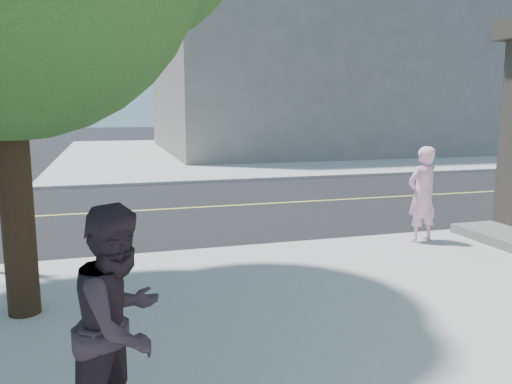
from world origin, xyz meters
name	(u,v)px	position (x,y,z in m)	size (l,w,h in m)	color
ground	(14,270)	(0.00, 0.00, 0.00)	(140.00, 140.00, 0.00)	black
road_ew	(45,216)	(0.00, 4.50, 0.01)	(140.00, 9.00, 0.01)	black
sidewalk_ne	(300,150)	(13.50, 21.50, 0.06)	(29.00, 25.00, 0.12)	#A7A8A4
filler_ne	(306,38)	(14.00, 22.00, 7.12)	(18.00, 16.00, 14.00)	slate
man_on_phone	(422,194)	(7.36, -0.66, 1.04)	(0.67, 0.44, 1.85)	#F7B0CB
pedestrian	(121,325)	(1.63, -5.21, 1.05)	(0.91, 0.71, 1.87)	black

